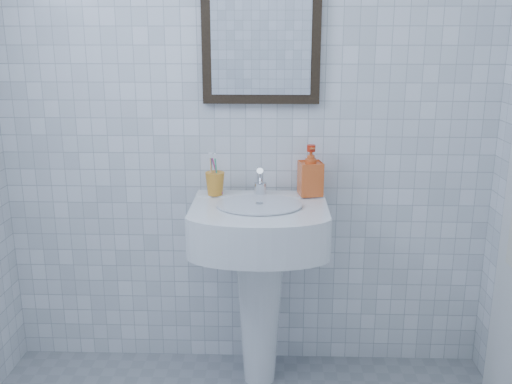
{
  "coord_description": "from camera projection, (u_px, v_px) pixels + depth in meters",
  "views": [
    {
      "loc": [
        0.13,
        -1.29,
        1.53
      ],
      "look_at": [
        0.06,
        0.86,
        0.93
      ],
      "focal_mm": 40.0,
      "sensor_mm": 36.0,
      "label": 1
    }
  ],
  "objects": [
    {
      "name": "washbasin",
      "position": [
        260.0,
        263.0,
        2.45
      ],
      "size": [
        0.56,
        0.41,
        0.86
      ],
      "color": "white",
      "rests_on": "ground"
    },
    {
      "name": "wall_mirror",
      "position": [
        261.0,
        29.0,
        2.38
      ],
      "size": [
        0.5,
        0.04,
        0.62
      ],
      "color": "black",
      "rests_on": "wall_back"
    },
    {
      "name": "toothbrush_cup",
      "position": [
        215.0,
        184.0,
        2.46
      ],
      "size": [
        0.1,
        0.1,
        0.1
      ],
      "primitive_type": null,
      "rotation": [
        0.0,
        0.0,
        0.17
      ],
      "color": "orange",
      "rests_on": "washbasin"
    },
    {
      "name": "soap_dispenser",
      "position": [
        311.0,
        171.0,
        2.45
      ],
      "size": [
        0.11,
        0.11,
        0.22
      ],
      "primitive_type": "imported",
      "rotation": [
        0.0,
        0.0,
        0.17
      ],
      "color": "red",
      "rests_on": "washbasin"
    },
    {
      "name": "wall_back",
      "position": [
        246.0,
        101.0,
        2.48
      ],
      "size": [
        2.2,
        0.02,
        2.5
      ],
      "primitive_type": "cube",
      "color": "white",
      "rests_on": "ground"
    },
    {
      "name": "faucet",
      "position": [
        260.0,
        183.0,
        2.46
      ],
      "size": [
        0.05,
        0.12,
        0.13
      ],
      "color": "silver",
      "rests_on": "washbasin"
    }
  ]
}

